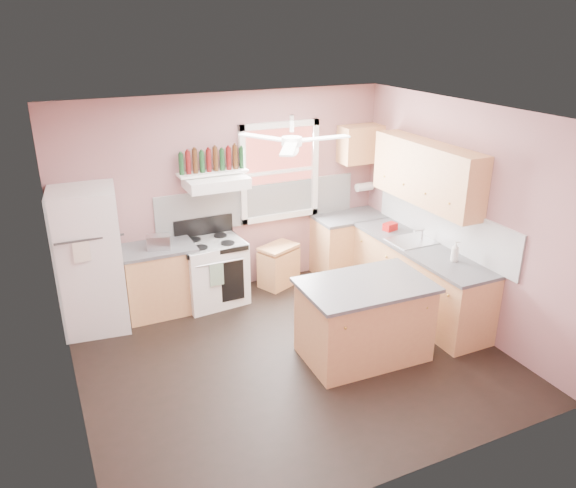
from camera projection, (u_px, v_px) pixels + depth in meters
name	position (u px, v px, depth m)	size (l,w,h in m)	color
floor	(291.00, 357.00, 6.34)	(4.50, 4.50, 0.00)	black
ceiling	(292.00, 115.00, 5.33)	(4.50, 4.50, 0.00)	white
wall_back	(227.00, 195.00, 7.53)	(4.50, 0.05, 2.70)	#916161
wall_right	(463.00, 216.00, 6.73)	(0.05, 4.00, 2.70)	#916161
wall_left	(59.00, 288.00, 4.94)	(0.05, 4.00, 2.70)	#916161
backsplash_back	(259.00, 204.00, 7.74)	(2.90, 0.03, 0.55)	white
backsplash_right	(442.00, 223.00, 7.03)	(0.03, 2.60, 0.55)	white
window_view	(279.00, 171.00, 7.70)	(1.00, 0.02, 1.20)	maroon
window_frame	(280.00, 172.00, 7.68)	(1.16, 0.07, 1.36)	white
refrigerator	(90.00, 260.00, 6.67)	(0.75, 0.73, 1.76)	white
base_cabinet_left	(160.00, 281.00, 7.19)	(0.90, 0.60, 0.86)	tan
counter_left	(157.00, 248.00, 7.02)	(0.92, 0.62, 0.04)	#4B4B4E
toaster	(159.00, 242.00, 6.91)	(0.28, 0.16, 0.18)	silver
stove	(212.00, 272.00, 7.43)	(0.80, 0.64, 0.86)	white
range_hood	(216.00, 182.00, 7.11)	(0.78, 0.50, 0.14)	white
bottle_shelf	(213.00, 173.00, 7.17)	(0.90, 0.26, 0.03)	white
cart	(279.00, 268.00, 7.96)	(0.53, 0.35, 0.53)	tan
base_cabinet_corner	(349.00, 246.00, 8.29)	(1.00, 0.60, 0.86)	tan
base_cabinet_right	(418.00, 280.00, 7.20)	(0.60, 2.20, 0.86)	tan
counter_corner	(350.00, 217.00, 8.13)	(1.02, 0.62, 0.04)	#4B4B4E
counter_right	(421.00, 248.00, 7.02)	(0.62, 2.22, 0.04)	#4B4B4E
sink	(411.00, 242.00, 7.19)	(0.55, 0.45, 0.03)	silver
faucet	(422.00, 234.00, 7.22)	(0.03, 0.03, 0.14)	silver
upper_cabinet_right	(426.00, 173.00, 6.91)	(0.33, 1.80, 0.76)	tan
upper_cabinet_corner	(360.00, 144.00, 7.93)	(0.60, 0.33, 0.52)	tan
paper_towel	(364.00, 187.00, 8.25)	(0.12, 0.12, 0.26)	white
island	(364.00, 322.00, 6.22)	(1.33, 0.84, 0.86)	tan
island_top	(366.00, 285.00, 6.05)	(1.40, 0.92, 0.04)	#4B4B4E
ceiling_fan_hub	(292.00, 141.00, 5.42)	(0.20, 0.20, 0.08)	white
soap_bottle	(455.00, 252.00, 6.55)	(0.10, 0.10, 0.25)	silver
red_caddy	(390.00, 227.00, 7.54)	(0.18, 0.12, 0.10)	#AF100F
wine_bottles	(212.00, 160.00, 7.12)	(0.86, 0.06, 0.31)	#143819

